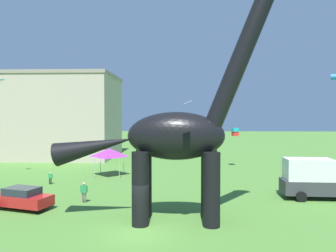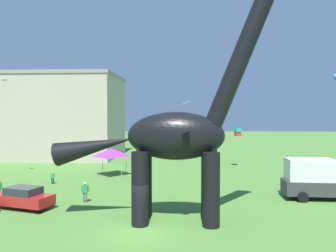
# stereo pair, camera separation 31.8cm
# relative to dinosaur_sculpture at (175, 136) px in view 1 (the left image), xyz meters

# --- Properties ---
(ground_plane) EXTENTS (240.00, 240.00, 0.00)m
(ground_plane) POSITION_rel_dinosaur_sculpture_xyz_m (-1.92, -2.18, -5.35)
(ground_plane) COLOR #4C7F33
(dinosaur_sculpture) EXTENTS (14.15, 3.00, 14.79)m
(dinosaur_sculpture) POSITION_rel_dinosaur_sculpture_xyz_m (0.00, 0.00, 0.00)
(dinosaur_sculpture) COLOR black
(dinosaur_sculpture) RESTS_ON ground_plane
(parked_sedan_left) EXTENTS (4.54, 2.92, 1.55)m
(parked_sedan_left) POSITION_rel_dinosaur_sculpture_xyz_m (-10.83, 2.13, -4.54)
(parked_sedan_left) COLOR red
(parked_sedan_left) RESTS_ON ground_plane
(parked_box_truck) EXTENTS (5.68, 2.39, 3.20)m
(parked_box_truck) POSITION_rel_dinosaur_sculpture_xyz_m (11.17, 5.98, -3.70)
(parked_box_truck) COLOR #38383D
(parked_box_truck) RESTS_ON ground_plane
(person_far_spectator) EXTENTS (0.44, 0.20, 1.19)m
(person_far_spectator) POSITION_rel_dinosaur_sculpture_xyz_m (-12.19, 10.58, -4.63)
(person_far_spectator) COLOR black
(person_far_spectator) RESTS_ON ground_plane
(person_watching_child) EXTENTS (0.59, 0.26, 1.57)m
(person_watching_child) POSITION_rel_dinosaur_sculpture_xyz_m (-6.96, 4.01, -4.40)
(person_watching_child) COLOR #6B6056
(person_watching_child) RESTS_ON ground_plane
(festival_canopy_tent) EXTENTS (3.15, 3.15, 3.00)m
(festival_canopy_tent) POSITION_rel_dinosaur_sculpture_xyz_m (-7.49, 15.37, -2.80)
(festival_canopy_tent) COLOR #B2B2B7
(festival_canopy_tent) RESTS_ON ground_plane
(kite_far_right) EXTENTS (0.50, 0.65, 0.76)m
(kite_far_right) POSITION_rel_dinosaur_sculpture_xyz_m (-18.52, 13.63, 5.01)
(kite_far_right) COLOR #287AE5
(kite_high_left) EXTENTS (0.87, 0.87, 0.99)m
(kite_high_left) POSITION_rel_dinosaur_sculpture_xyz_m (7.26, 21.82, -0.84)
(kite_high_left) COLOR #19B2B7
(kite_mid_center) EXTENTS (0.48, 0.65, 0.20)m
(kite_mid_center) POSITION_rel_dinosaur_sculpture_xyz_m (0.72, -2.56, 1.99)
(kite_mid_center) COLOR white
(background_building_block) EXTENTS (17.16, 13.62, 13.00)m
(background_building_block) POSITION_rel_dinosaur_sculpture_xyz_m (-18.60, 31.34, 1.16)
(background_building_block) COLOR #B7A893
(background_building_block) RESTS_ON ground_plane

